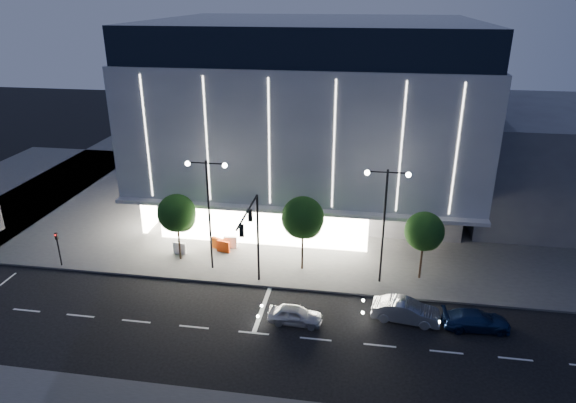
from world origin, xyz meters
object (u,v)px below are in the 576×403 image
Objects in this scene: street_lamp_west at (208,199)px; barrier_c at (223,246)px; tree_left at (177,215)px; car_third at (476,320)px; traffic_mast at (253,229)px; street_lamp_east at (385,210)px; ped_signal_far at (58,246)px; barrier_b at (180,248)px; tree_right at (424,233)px; tree_mid at (303,220)px; car_lead at (295,315)px; barrier_a at (218,243)px; barrier_d at (230,242)px; car_second at (406,311)px.

street_lamp_west reaches higher than barrier_c.
car_third is (22.10, -5.76, -3.41)m from tree_left.
traffic_mast is 0.79× the size of street_lamp_east.
barrier_b is (8.64, 3.36, -1.24)m from ped_signal_far.
tree_mid is at bearing 180.00° from tree_right.
car_lead is at bearing -86.46° from tree_mid.
car_lead is at bearing -25.88° from barrier_a.
barrier_b is 3.60m from barrier_c.
tree_right is (28.03, 2.52, 2.00)m from ped_signal_far.
street_lamp_east is 8.18× the size of barrier_d.
tree_mid reaches higher than barrier_c.
street_lamp_west is 6.41m from barrier_d.
barrier_c is (12.13, 4.22, -1.24)m from ped_signal_far.
car_second is at bearing -36.13° from tree_mid.
barrier_a is at bearing 31.63° from barrier_b.
car_lead is (7.46, -5.99, -5.34)m from street_lamp_west.
car_second is 17.03m from barrier_a.
car_second is 1.03× the size of car_third.
street_lamp_east is at bearing -3.65° from tree_left.
traffic_mast is at bearing -29.27° from barrier_a.
tree_left is 18.80m from car_second.
barrier_b is (-10.38, 0.84, -3.68)m from tree_mid.
car_third is at bearing -14.60° from tree_left.
ped_signal_far reaches higher than barrier_a.
barrier_b is at bearing 177.52° from tree_right.
tree_left is 4.90m from barrier_c.
car_third is 3.93× the size of barrier_a.
barrier_c is (-14.53, 7.27, -0.09)m from car_second.
tree_mid reaches higher than car_second.
car_lead is 0.81× the size of car_second.
car_lead is 3.30× the size of barrier_c.
car_lead is 11.38m from barrier_c.
street_lamp_west is 8.18× the size of barrier_a.
barrier_b is at bearing 114.53° from tree_left.
traffic_mast is at bearing -129.42° from tree_mid.
car_lead is 11.82m from barrier_d.
ped_signal_far reaches higher than car_second.
car_lead is 3.30× the size of barrier_b.
street_lamp_east reaches higher than barrier_b.
tree_left is at bearing 161.06° from street_lamp_west.
tree_left is at bearing 70.95° from car_third.
tree_mid is at bearing 7.55° from ped_signal_far.
car_second is (7.64, -5.58, -3.60)m from tree_mid.
tree_right is (3.03, 1.02, -2.07)m from street_lamp_east.
ped_signal_far is 0.69× the size of car_third.
barrier_b is (-2.86, -1.33, 0.00)m from barrier_a.
tree_left is 5.20× the size of barrier_b.
tree_left is at bearing -115.49° from barrier_a.
tree_mid reaches higher than tree_right.
tree_right is 16.98m from barrier_a.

